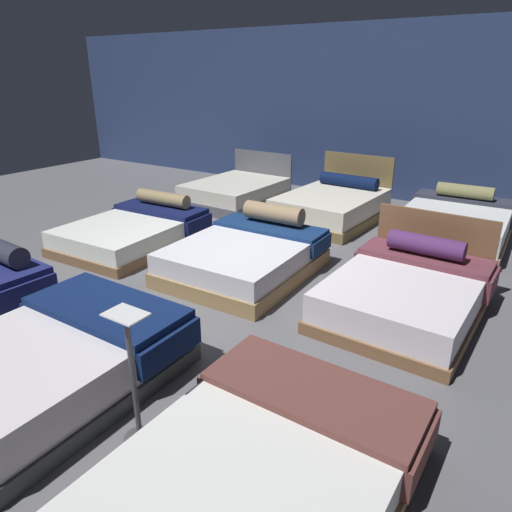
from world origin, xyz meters
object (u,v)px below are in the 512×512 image
Objects in this scene: bed_3 at (135,231)px; price_sign at (135,394)px; bed_5 at (407,292)px; bed_1 at (59,359)px; bed_6 at (236,192)px; bed_7 at (333,206)px; bed_2 at (264,472)px; bed_8 at (454,224)px; bed_4 at (246,256)px.

price_sign is at bearing -45.32° from bed_3.
bed_1 is at bearing -124.14° from bed_5.
bed_6 is at bearing 149.25° from bed_5.
bed_3 is 4.24m from bed_5.
bed_7 reaches higher than price_sign.
bed_3 is at bearing 146.75° from bed_2.
bed_5 is (2.14, 2.92, 0.01)m from bed_1.
bed_5 is at bearing 53.62° from bed_1.
bed_6 reaches higher than bed_8.
bed_4 is 3.57m from bed_8.
bed_1 is 0.93× the size of bed_2.
bed_7 reaches higher than bed_6.
bed_8 reaches higher than bed_3.
price_sign is at bearing -100.64° from bed_8.
bed_6 is at bearing 110.54° from bed_1.
bed_7 is (2.08, 2.87, 0.05)m from bed_3.
bed_4 is 1.00× the size of bed_5.
bed_3 is at bearing 126.20° from bed_1.
bed_4 is at bearing -1.83° from bed_3.
bed_6 is at bearing 127.78° from bed_2.
bed_8 is at bearing 4.54° from bed_7.
bed_7 is at bearing 111.35° from bed_2.
bed_8 is (2.07, 5.78, 0.02)m from bed_1.
bed_7 is 2.09m from bed_8.
bed_4 reaches higher than bed_1.
bed_7 is at bearing 129.64° from bed_5.
bed_3 is (-2.10, 2.86, -0.03)m from bed_1.
bed_8 is (2.09, 0.05, -0.01)m from bed_7.
bed_6 is 2.13m from bed_7.
bed_6 reaches higher than bed_3.
bed_6 reaches higher than bed_1.
bed_3 is at bearing -122.85° from bed_7.
bed_3 is 2.83m from bed_6.
bed_8 is (-0.02, 5.80, 0.07)m from bed_2.
bed_5 is at bearing -31.02° from bed_6.
bed_8 is at bearing 91.39° from bed_2.
bed_7 is (2.13, 0.04, 0.03)m from bed_6.
bed_8 is 2.00× the size of price_sign.
bed_5 reaches higher than bed_6.
bed_2 is at bearing 4.49° from price_sign.
bed_5 reaches higher than bed_3.
bed_6 is 1.94× the size of price_sign.
bed_5 is at bearing 70.36° from price_sign.
bed_5 is at bearing -1.38° from bed_3.
bed_6 reaches higher than bed_4.
bed_4 is at bearing -50.81° from bed_6.
bed_2 is 6.13m from bed_7.
price_sign is (-1.08, -3.02, 0.15)m from bed_5.
bed_7 is (-2.12, 5.75, 0.08)m from bed_2.
bed_6 is at bearing 119.00° from price_sign.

